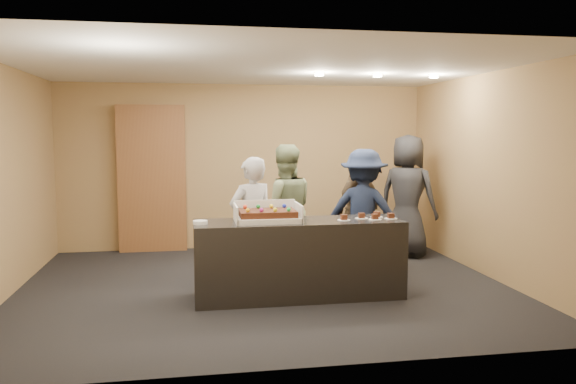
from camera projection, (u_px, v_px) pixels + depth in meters
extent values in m
plane|color=black|center=(265.00, 286.00, 7.02)|extent=(6.00, 6.00, 0.00)
plane|color=white|center=(264.00, 67.00, 6.73)|extent=(6.00, 6.00, 0.00)
cube|color=#9A7C4A|center=(245.00, 167.00, 9.32)|extent=(6.00, 0.04, 2.70)
cube|color=#9A7C4A|center=(305.00, 204.00, 4.42)|extent=(6.00, 0.04, 2.70)
cube|color=#9A7C4A|center=(2.00, 182.00, 6.37)|extent=(0.04, 5.00, 2.70)
cube|color=#9A7C4A|center=(490.00, 175.00, 7.38)|extent=(0.04, 5.00, 2.70)
cube|color=black|center=(299.00, 259.00, 6.51)|extent=(2.40, 0.71, 0.90)
cube|color=brown|center=(152.00, 179.00, 9.00)|extent=(1.07, 0.15, 2.35)
cube|color=white|center=(267.00, 219.00, 6.40)|extent=(0.72, 0.50, 0.06)
cube|color=white|center=(236.00, 214.00, 6.33)|extent=(0.02, 0.50, 0.20)
cube|color=white|center=(299.00, 212.00, 6.45)|extent=(0.02, 0.50, 0.20)
cube|color=white|center=(265.00, 209.00, 6.64)|extent=(0.72, 0.02, 0.22)
cube|color=#32180B|center=(267.00, 213.00, 6.39)|extent=(0.64, 0.44, 0.07)
sphere|color=red|center=(245.00, 207.00, 6.50)|extent=(0.05, 0.05, 0.05)
sphere|color=#178D30|center=(258.00, 206.00, 6.52)|extent=(0.05, 0.05, 0.05)
sphere|color=yellow|center=(271.00, 206.00, 6.55)|extent=(0.05, 0.05, 0.05)
sphere|color=#182AD3|center=(284.00, 206.00, 6.58)|extent=(0.05, 0.05, 0.05)
sphere|color=gold|center=(248.00, 210.00, 6.20)|extent=(0.05, 0.05, 0.05)
sphere|color=#AB2491|center=(261.00, 210.00, 6.22)|extent=(0.05, 0.05, 0.05)
sphere|color=yellow|center=(275.00, 210.00, 6.25)|extent=(0.05, 0.05, 0.05)
sphere|color=green|center=(289.00, 209.00, 6.27)|extent=(0.05, 0.05, 0.05)
cylinder|color=white|center=(200.00, 222.00, 6.21)|extent=(0.16, 0.16, 0.04)
cylinder|color=white|center=(344.00, 220.00, 6.47)|extent=(0.15, 0.15, 0.01)
cube|color=#32180B|center=(344.00, 217.00, 6.47)|extent=(0.07, 0.06, 0.06)
cylinder|color=white|center=(362.00, 218.00, 6.61)|extent=(0.15, 0.15, 0.01)
cube|color=#32180B|center=(362.00, 215.00, 6.61)|extent=(0.07, 0.06, 0.06)
cylinder|color=white|center=(375.00, 219.00, 6.53)|extent=(0.15, 0.15, 0.01)
cube|color=#32180B|center=(375.00, 217.00, 6.52)|extent=(0.07, 0.06, 0.06)
cylinder|color=white|center=(377.00, 217.00, 6.71)|extent=(0.15, 0.15, 0.01)
cube|color=#32180B|center=(377.00, 214.00, 6.71)|extent=(0.07, 0.06, 0.06)
cylinder|color=white|center=(391.00, 219.00, 6.59)|extent=(0.15, 0.15, 0.01)
cube|color=#32180B|center=(391.00, 216.00, 6.59)|extent=(0.07, 0.06, 0.06)
imported|color=#AAABB0|center=(252.00, 223.00, 6.83)|extent=(0.70, 0.60, 1.62)
imported|color=gray|center=(284.00, 210.00, 7.53)|extent=(0.86, 0.67, 1.76)
imported|color=#17213B|center=(364.00, 212.00, 7.50)|extent=(1.26, 1.07, 1.69)
imported|color=brown|center=(358.00, 210.00, 7.94)|extent=(1.00, 0.93, 1.65)
imported|color=black|center=(408.00, 196.00, 8.67)|extent=(1.07, 1.07, 1.88)
cylinder|color=#FFEAC6|center=(319.00, 75.00, 7.36)|extent=(0.12, 0.12, 0.03)
cylinder|color=#FFEAC6|center=(378.00, 76.00, 7.50)|extent=(0.12, 0.12, 0.03)
cylinder|color=#FFEAC6|center=(434.00, 77.00, 7.63)|extent=(0.12, 0.12, 0.03)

